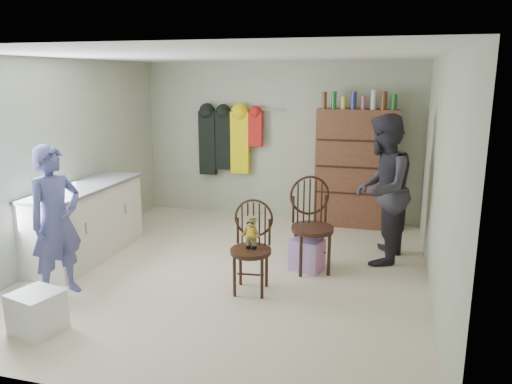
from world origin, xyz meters
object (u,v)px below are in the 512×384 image
(chair_front, at_px, (252,241))
(dresser, at_px, (356,168))
(counter, at_px, (86,221))
(chair_far, at_px, (311,221))

(chair_front, height_order, dresser, dresser)
(counter, bearing_deg, dresser, 35.68)
(chair_front, distance_m, dresser, 2.88)
(counter, xyz_separation_m, chair_front, (2.32, -0.42, 0.09))
(chair_front, bearing_deg, chair_far, 50.89)
(chair_front, xyz_separation_m, chair_far, (0.52, 0.77, 0.04))
(counter, relative_size, chair_far, 1.65)
(chair_far, distance_m, dresser, 2.01)
(counter, xyz_separation_m, chair_far, (2.84, 0.35, 0.13))
(chair_front, xyz_separation_m, dresser, (0.88, 2.72, 0.35))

